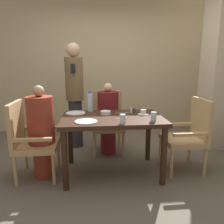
{
  "coord_description": "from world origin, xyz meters",
  "views": [
    {
      "loc": [
        -0.27,
        -2.62,
        1.41
      ],
      "look_at": [
        0.0,
        0.04,
        0.81
      ],
      "focal_mm": 35.0,
      "sensor_mm": 36.0,
      "label": 1
    }
  ],
  "objects_px": {
    "diner_in_left_chair": "(41,131)",
    "water_bottle": "(90,102)",
    "chair_left_side": "(30,138)",
    "bowl_small": "(106,113)",
    "plate_main_right": "(76,113)",
    "standing_host": "(75,93)",
    "diner_in_far_chair": "(108,118)",
    "teacup_with_saucer": "(143,113)",
    "glass_tall_mid": "(154,117)",
    "chair_right_side": "(189,133)",
    "plate_main_left": "(86,121)",
    "glass_tall_near": "(123,119)",
    "chair_far_side": "(107,119)"
  },
  "relations": [
    {
      "from": "chair_right_side",
      "to": "water_bottle",
      "type": "bearing_deg",
      "value": 165.37
    },
    {
      "from": "standing_host",
      "to": "glass_tall_near",
      "type": "relative_size",
      "value": 15.84
    },
    {
      "from": "diner_in_far_chair",
      "to": "bowl_small",
      "type": "bearing_deg",
      "value": -97.96
    },
    {
      "from": "diner_in_far_chair",
      "to": "chair_far_side",
      "type": "bearing_deg",
      "value": 90.0
    },
    {
      "from": "plate_main_left",
      "to": "water_bottle",
      "type": "distance_m",
      "value": 0.57
    },
    {
      "from": "diner_in_left_chair",
      "to": "teacup_with_saucer",
      "type": "xyz_separation_m",
      "value": [
        1.28,
        0.07,
        0.19
      ]
    },
    {
      "from": "diner_in_left_chair",
      "to": "chair_far_side",
      "type": "distance_m",
      "value": 1.18
    },
    {
      "from": "chair_left_side",
      "to": "diner_in_left_chair",
      "type": "bearing_deg",
      "value": 0.0
    },
    {
      "from": "diner_in_left_chair",
      "to": "glass_tall_near",
      "type": "xyz_separation_m",
      "value": [
        0.95,
        -0.34,
        0.22
      ]
    },
    {
      "from": "plate_main_left",
      "to": "bowl_small",
      "type": "relative_size",
      "value": 1.96
    },
    {
      "from": "plate_main_right",
      "to": "standing_host",
      "type": "bearing_deg",
      "value": 94.1
    },
    {
      "from": "chair_right_side",
      "to": "glass_tall_near",
      "type": "relative_size",
      "value": 8.85
    },
    {
      "from": "diner_in_far_chair",
      "to": "plate_main_left",
      "type": "xyz_separation_m",
      "value": [
        -0.32,
        -0.87,
        0.19
      ]
    },
    {
      "from": "plate_main_left",
      "to": "glass_tall_near",
      "type": "height_order",
      "value": "glass_tall_near"
    },
    {
      "from": "diner_in_far_chair",
      "to": "glass_tall_mid",
      "type": "distance_m",
      "value": 1.05
    },
    {
      "from": "diner_in_far_chair",
      "to": "glass_tall_mid",
      "type": "height_order",
      "value": "diner_in_far_chair"
    },
    {
      "from": "diner_in_far_chair",
      "to": "glass_tall_near",
      "type": "height_order",
      "value": "diner_in_far_chair"
    },
    {
      "from": "standing_host",
      "to": "plate_main_left",
      "type": "height_order",
      "value": "standing_host"
    },
    {
      "from": "diner_in_left_chair",
      "to": "diner_in_far_chair",
      "type": "height_order",
      "value": "diner_in_left_chair"
    },
    {
      "from": "bowl_small",
      "to": "teacup_with_saucer",
      "type": "bearing_deg",
      "value": -7.11
    },
    {
      "from": "teacup_with_saucer",
      "to": "water_bottle",
      "type": "bearing_deg",
      "value": 158.39
    },
    {
      "from": "standing_host",
      "to": "glass_tall_mid",
      "type": "relative_size",
      "value": 15.84
    },
    {
      "from": "chair_left_side",
      "to": "glass_tall_mid",
      "type": "relative_size",
      "value": 8.85
    },
    {
      "from": "diner_in_left_chair",
      "to": "plate_main_left",
      "type": "distance_m",
      "value": 0.62
    },
    {
      "from": "diner_in_left_chair",
      "to": "diner_in_far_chair",
      "type": "relative_size",
      "value": 1.04
    },
    {
      "from": "diner_in_far_chair",
      "to": "teacup_with_saucer",
      "type": "relative_size",
      "value": 8.21
    },
    {
      "from": "chair_far_side",
      "to": "standing_host",
      "type": "bearing_deg",
      "value": 158.0
    },
    {
      "from": "diner_in_far_chair",
      "to": "plate_main_right",
      "type": "xyz_separation_m",
      "value": [
        -0.47,
        -0.43,
        0.19
      ]
    },
    {
      "from": "chair_left_side",
      "to": "teacup_with_saucer",
      "type": "xyz_separation_m",
      "value": [
        1.42,
        0.07,
        0.27
      ]
    },
    {
      "from": "chair_far_side",
      "to": "water_bottle",
      "type": "bearing_deg",
      "value": -120.56
    },
    {
      "from": "diner_in_left_chair",
      "to": "chair_right_side",
      "type": "relative_size",
      "value": 1.2
    },
    {
      "from": "glass_tall_mid",
      "to": "plate_main_left",
      "type": "bearing_deg",
      "value": 176.74
    },
    {
      "from": "chair_right_side",
      "to": "plate_main_right",
      "type": "height_order",
      "value": "chair_right_side"
    },
    {
      "from": "plate_main_left",
      "to": "glass_tall_near",
      "type": "distance_m",
      "value": 0.42
    },
    {
      "from": "diner_in_left_chair",
      "to": "glass_tall_mid",
      "type": "xyz_separation_m",
      "value": [
        1.32,
        -0.26,
        0.22
      ]
    },
    {
      "from": "plate_main_left",
      "to": "plate_main_right",
      "type": "distance_m",
      "value": 0.47
    },
    {
      "from": "chair_left_side",
      "to": "bowl_small",
      "type": "xyz_separation_m",
      "value": [
        0.94,
        0.13,
        0.27
      ]
    },
    {
      "from": "water_bottle",
      "to": "glass_tall_mid",
      "type": "height_order",
      "value": "water_bottle"
    },
    {
      "from": "chair_far_side",
      "to": "diner_in_left_chair",
      "type": "bearing_deg",
      "value": -137.53
    },
    {
      "from": "diner_in_left_chair",
      "to": "water_bottle",
      "type": "distance_m",
      "value": 0.75
    },
    {
      "from": "standing_host",
      "to": "bowl_small",
      "type": "relative_size",
      "value": 13.18
    },
    {
      "from": "standing_host",
      "to": "plate_main_left",
      "type": "xyz_separation_m",
      "value": [
        0.2,
        -1.23,
        -0.16
      ]
    },
    {
      "from": "teacup_with_saucer",
      "to": "glass_tall_mid",
      "type": "xyz_separation_m",
      "value": [
        0.04,
        -0.33,
        0.03
      ]
    },
    {
      "from": "chair_left_side",
      "to": "plate_main_left",
      "type": "height_order",
      "value": "chair_left_side"
    },
    {
      "from": "teacup_with_saucer",
      "to": "bowl_small",
      "type": "xyz_separation_m",
      "value": [
        -0.48,
        0.06,
        -0.0
      ]
    },
    {
      "from": "chair_left_side",
      "to": "bowl_small",
      "type": "height_order",
      "value": "chair_left_side"
    },
    {
      "from": "chair_right_side",
      "to": "teacup_with_saucer",
      "type": "distance_m",
      "value": 0.67
    },
    {
      "from": "chair_left_side",
      "to": "teacup_with_saucer",
      "type": "bearing_deg",
      "value": 2.68
    },
    {
      "from": "bowl_small",
      "to": "glass_tall_near",
      "type": "bearing_deg",
      "value": -71.9
    },
    {
      "from": "diner_in_far_chair",
      "to": "bowl_small",
      "type": "relative_size",
      "value": 8.54
    }
  ]
}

